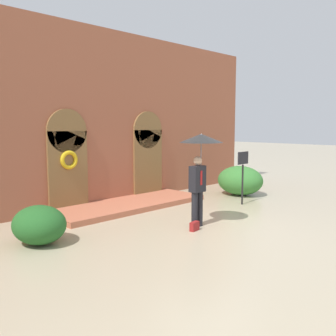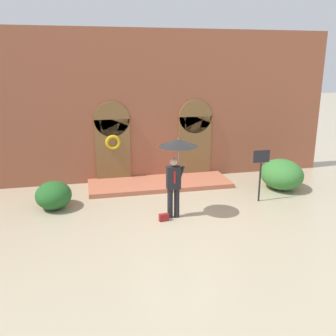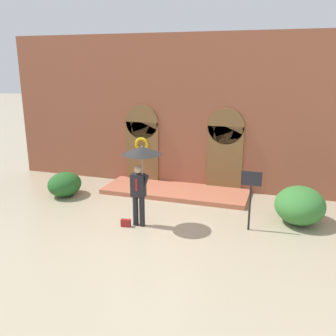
{
  "view_description": "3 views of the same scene",
  "coord_description": "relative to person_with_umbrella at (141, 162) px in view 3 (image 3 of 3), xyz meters",
  "views": [
    {
      "loc": [
        -7.34,
        -5.95,
        2.6
      ],
      "look_at": [
        -0.02,
        1.3,
        1.39
      ],
      "focal_mm": 40.0,
      "sensor_mm": 36.0,
      "label": 1
    },
    {
      "loc": [
        -2.64,
        -9.88,
        4.43
      ],
      "look_at": [
        -0.03,
        1.53,
        1.1
      ],
      "focal_mm": 40.0,
      "sensor_mm": 36.0,
      "label": 2
    },
    {
      "loc": [
        3.71,
        -9.22,
        4.55
      ],
      "look_at": [
        0.19,
        1.62,
        1.36
      ],
      "focal_mm": 40.0,
      "sensor_mm": 36.0,
      "label": 3
    }
  ],
  "objects": [
    {
      "name": "building_facade",
      "position": [
        0.1,
        4.08,
        0.77
      ],
      "size": [
        14.0,
        2.3,
        5.6
      ],
      "color": "#9E563D",
      "rests_on": "ground"
    },
    {
      "name": "shrub_left",
      "position": [
        -3.57,
        1.55,
        -1.49
      ],
      "size": [
        1.11,
        1.29,
        0.84
      ],
      "primitive_type": "ellipsoid",
      "color": "#235B23",
      "rests_on": "ground"
    },
    {
      "name": "person_with_umbrella",
      "position": [
        0.0,
        0.0,
        0.0
      ],
      "size": [
        1.1,
        1.1,
        2.36
      ],
      "color": "black",
      "rests_on": "ground"
    },
    {
      "name": "shrub_right",
      "position": [
        4.32,
        1.68,
        -1.38
      ],
      "size": [
        1.45,
        1.73,
        1.07
      ],
      "primitive_type": "ellipsoid",
      "color": "#387A33",
      "rests_on": "ground"
    },
    {
      "name": "handbag",
      "position": [
        -0.43,
        -0.2,
        -1.8
      ],
      "size": [
        0.29,
        0.16,
        0.22
      ],
      "primitive_type": "cube",
      "rotation": [
        0.0,
        0.0,
        0.15
      ],
      "color": "maroon",
      "rests_on": "ground"
    },
    {
      "name": "ground_plane",
      "position": [
        0.1,
        -0.08,
        -1.91
      ],
      "size": [
        80.0,
        80.0,
        0.0
      ],
      "primitive_type": "plane",
      "color": "tan"
    },
    {
      "name": "sign_post",
      "position": [
        2.96,
        0.68,
        -0.75
      ],
      "size": [
        0.56,
        0.06,
        1.72
      ],
      "color": "black",
      "rests_on": "ground"
    }
  ]
}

